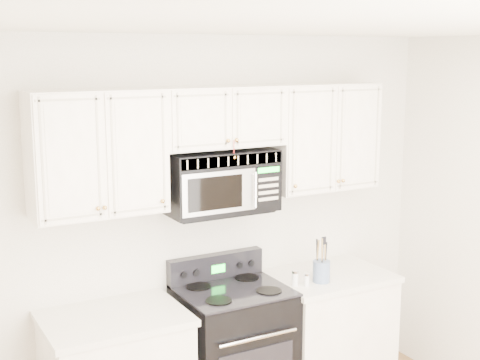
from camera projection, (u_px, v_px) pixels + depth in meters
room at (374, 310)px, 3.11m from camera, size 3.51×3.51×2.61m
base_cabinet_right at (326, 338)px, 4.89m from camera, size 0.86×0.65×0.92m
range at (233, 352)px, 4.53m from camera, size 0.71×0.65×1.11m
upper_cabinets at (219, 138)px, 4.36m from camera, size 2.44×0.37×0.75m
microwave at (220, 181)px, 4.39m from camera, size 0.73×0.42×0.41m
utensil_crock at (321, 270)px, 4.61m from camera, size 0.12×0.12×0.32m
shaker_salt at (295, 278)px, 4.54m from camera, size 0.04×0.04×0.11m
shaker_pepper at (307, 280)px, 4.54m from camera, size 0.04×0.04×0.09m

